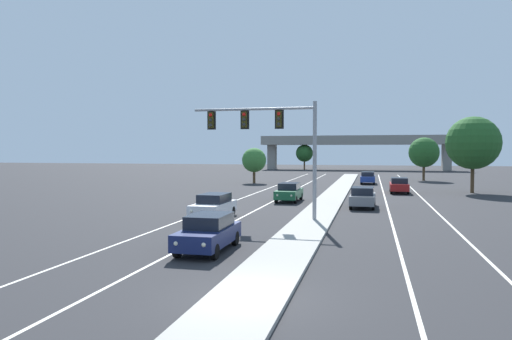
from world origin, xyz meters
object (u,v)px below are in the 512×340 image
Objects in this scene: overhead_signal_mast at (271,132)px; car_oncoming_navy at (208,232)px; car_receding_red at (399,185)px; tree_far_left_c at (254,160)px; car_oncoming_white at (214,206)px; car_oncoming_green at (289,192)px; car_receding_grey at (363,197)px; car_receding_blue at (368,178)px; tree_far_right_a at (424,152)px; tree_far_left_a at (304,153)px; tree_far_right_c at (473,143)px.

car_oncoming_navy is at bearing -94.69° from overhead_signal_mast.
tree_far_left_c is (-17.99, 11.04, 2.24)m from car_receding_red.
overhead_signal_mast is 1.75× the size of car_oncoming_navy.
car_oncoming_green is at bearing 74.99° from car_oncoming_white.
car_receding_grey is 26.55m from car_receding_blue.
tree_far_right_a is at bearing 48.68° from car_receding_blue.
tree_far_right_a reaches higher than car_oncoming_white.
tree_far_left_a is (-17.67, 57.69, 2.88)m from car_receding_red.
tree_far_left_c is at bearing 148.47° from car_receding_red.
overhead_signal_mast is 1.75× the size of car_receding_red.
tree_far_right_c is (16.16, 23.60, -0.36)m from overhead_signal_mast.
car_oncoming_navy is 0.99× the size of car_receding_grey.
tree_far_right_a is at bearing -58.21° from tree_far_left_a.
tree_far_right_c reaches higher than car_oncoming_green.
tree_far_right_c is at bearing -82.12° from tree_far_right_a.
tree_far_left_a is at bearing 101.33° from car_receding_grey.
car_receding_blue is (5.64, 34.55, -4.66)m from overhead_signal_mast.
car_receding_blue is at bearing 74.80° from car_oncoming_green.
car_receding_blue is at bearing 7.36° from tree_far_left_c.
tree_far_right_a is 1.10× the size of tree_far_left_a.
overhead_signal_mast reaches higher than car_oncoming_navy.
car_oncoming_green is at bearing -113.66° from tree_far_right_a.
car_receding_red is (3.39, 13.60, 0.00)m from car_receding_grey.
tree_far_right_c is at bearing -65.83° from tree_far_left_a.
overhead_signal_mast is 10.67m from car_oncoming_navy.
car_oncoming_navy is at bearing -107.18° from car_receding_red.
car_oncoming_green is 14.25m from car_receding_red.
car_receding_grey is 36.43m from tree_far_right_a.
car_receding_blue is (6.43, 44.11, 0.00)m from car_oncoming_navy.
car_oncoming_green is 0.99× the size of car_receding_grey.
car_receding_grey is at bearing 41.45° from car_oncoming_white.
tree_far_right_c is at bearing 62.93° from car_oncoming_navy.
overhead_signal_mast reaches higher than car_receding_blue.
tree_far_right_c is (10.52, -10.95, 4.30)m from car_receding_blue.
car_oncoming_navy and car_receding_grey have the same top height.
car_receding_red is 0.57× the size of tree_far_right_c.
tree_far_right_a reaches higher than car_receding_red.
tree_far_left_a is 61.05m from tree_far_right_c.
car_receding_grey is at bearing -103.98° from car_receding_red.
tree_far_left_c is (-14.79, -1.91, 2.24)m from car_receding_blue.
car_receding_red is (12.59, 21.74, 0.00)m from car_oncoming_white.
car_oncoming_green is 6.92m from car_receding_grey.
car_oncoming_navy is at bearing -90.12° from car_oncoming_green.
car_oncoming_white is 31.28m from tree_far_right_c.
car_receding_red and car_receding_blue have the same top height.
tree_far_left_a is (-8.04, 88.85, 2.88)m from car_oncoming_navy.
tree_far_right_c reaches higher than car_oncoming_white.
car_receding_blue is at bearing -131.32° from tree_far_right_a.
car_receding_red is 0.96× the size of tree_far_left_c.
tree_far_left_c is at bearing 105.65° from overhead_signal_mast.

